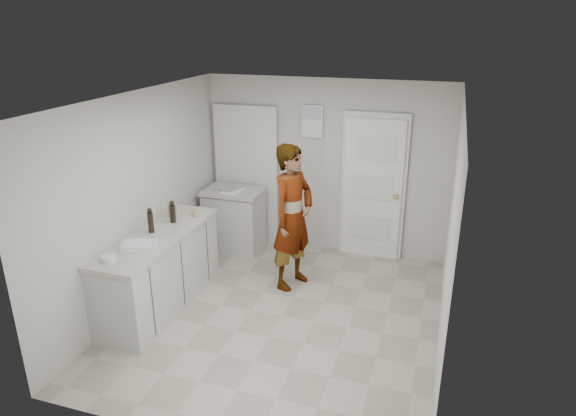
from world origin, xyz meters
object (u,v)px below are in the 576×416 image
(spice_jar, at_px, (194,214))
(oil_cruet_b, at_px, (151,221))
(oil_cruet_a, at_px, (172,212))
(baking_dish, at_px, (139,246))
(cake_mix_box, at_px, (172,210))
(person, at_px, (293,217))
(egg_bowl, at_px, (109,258))

(spice_jar, distance_m, oil_cruet_b, 0.65)
(spice_jar, distance_m, oil_cruet_a, 0.30)
(spice_jar, relative_size, baking_dish, 0.20)
(oil_cruet_a, bearing_deg, baking_dish, -88.26)
(cake_mix_box, xyz_separation_m, oil_cruet_a, (0.10, -0.16, 0.05))
(oil_cruet_a, distance_m, baking_dish, 0.78)
(oil_cruet_a, bearing_deg, person, 23.76)
(oil_cruet_a, xyz_separation_m, oil_cruet_b, (-0.08, -0.35, 0.01))
(baking_dish, relative_size, egg_bowl, 2.83)
(spice_jar, height_order, egg_bowl, spice_jar)
(baking_dish, bearing_deg, spice_jar, 82.67)
(person, height_order, oil_cruet_a, person)
(cake_mix_box, distance_m, spice_jar, 0.27)
(person, height_order, baking_dish, person)
(baking_dish, bearing_deg, cake_mix_box, 97.53)
(person, relative_size, cake_mix_box, 11.27)
(oil_cruet_b, bearing_deg, baking_dish, -75.73)
(cake_mix_box, xyz_separation_m, spice_jar, (0.25, 0.08, -0.04))
(oil_cruet_b, bearing_deg, oil_cruet_a, 76.65)
(oil_cruet_a, height_order, egg_bowl, oil_cruet_a)
(oil_cruet_b, height_order, baking_dish, oil_cruet_b)
(egg_bowl, bearing_deg, spice_jar, 79.80)
(person, height_order, cake_mix_box, person)
(spice_jar, relative_size, oil_cruet_a, 0.30)
(spice_jar, height_order, baking_dish, spice_jar)
(person, relative_size, oil_cruet_a, 6.67)
(oil_cruet_a, bearing_deg, oil_cruet_b, -103.35)
(person, xyz_separation_m, spice_jar, (-1.18, -0.34, 0.04))
(person, distance_m, cake_mix_box, 1.50)
(person, xyz_separation_m, oil_cruet_a, (-1.34, -0.59, 0.13))
(person, xyz_separation_m, cake_mix_box, (-1.44, -0.43, 0.08))
(cake_mix_box, xyz_separation_m, oil_cruet_b, (0.02, -0.51, 0.06))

